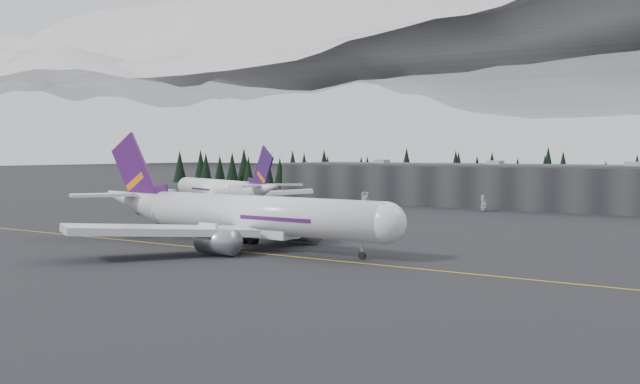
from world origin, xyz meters
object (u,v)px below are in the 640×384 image
Objects in this scene: terminal at (527,186)px; gse_vehicle_a at (365,206)px; jet_main at (236,214)px; gse_vehicle_b at (484,209)px; jet_parked at (224,190)px.

terminal is 48.46m from gse_vehicle_a.
gse_vehicle_a is at bearing 110.42° from jet_main.
jet_main is 96.22m from gse_vehicle_a.
gse_vehicle_b reaches higher than gse_vehicle_a.
jet_main is at bearing -24.81° from gse_vehicle_b.
jet_main is 1.17× the size of jet_parked.
jet_parked is at bearing -90.21° from gse_vehicle_b.
jet_parked reaches higher than gse_vehicle_b.
terminal reaches higher than gse_vehicle_a.
jet_main is 100.57m from gse_vehicle_b.
jet_parked is at bearing -144.32° from terminal.
terminal is 122.55m from jet_main.
gse_vehicle_a is 1.04× the size of gse_vehicle_b.
gse_vehicle_b is at bearing 90.76° from jet_main.
jet_main is 97.17m from jet_parked.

